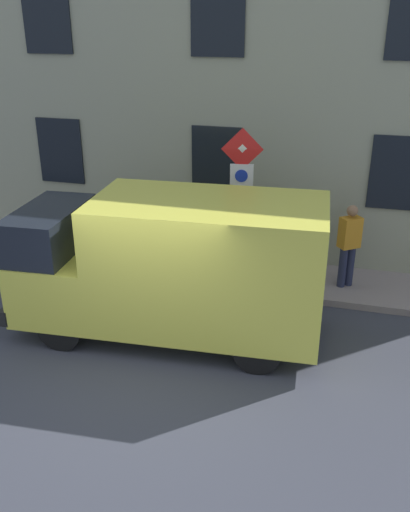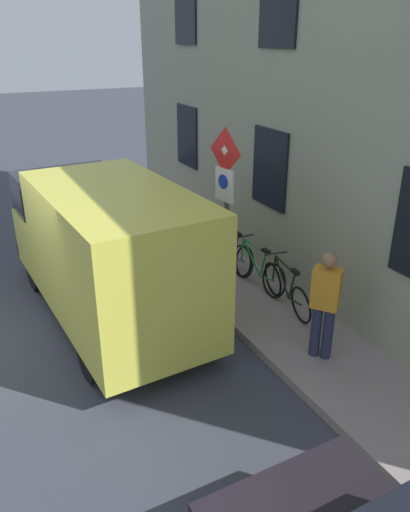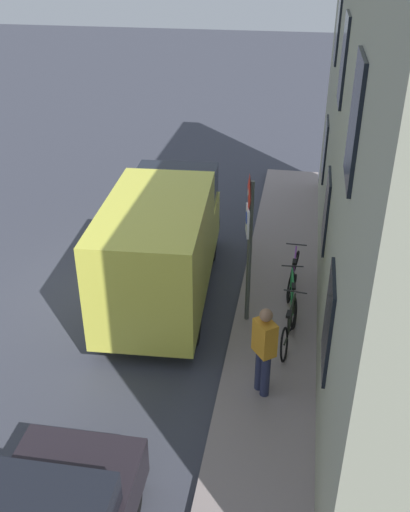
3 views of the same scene
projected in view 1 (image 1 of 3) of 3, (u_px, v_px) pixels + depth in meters
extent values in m
plane|color=#393B47|center=(150.00, 363.00, 9.13)|extent=(80.00, 80.00, 0.00)
cube|color=gray|center=(207.00, 270.00, 12.24)|extent=(1.69, 15.64, 0.14)
cube|color=gray|center=(221.00, 97.00, 11.88)|extent=(0.70, 13.64, 7.21)
cube|color=black|center=(398.00, 173.00, 11.17)|extent=(0.06, 1.10, 1.50)
cube|color=black|center=(217.00, 161.00, 12.07)|extent=(0.06, 1.10, 1.50)
cube|color=black|center=(61.00, 151.00, 12.98)|extent=(0.06, 1.10, 1.50)
cube|color=black|center=(218.00, 17.00, 10.92)|extent=(0.06, 1.10, 1.50)
cube|color=black|center=(46.00, 16.00, 11.82)|extent=(0.06, 1.10, 1.50)
cylinder|color=#474C47|center=(241.00, 214.00, 10.88)|extent=(0.09, 0.09, 3.04)
pyramid|color=silver|center=(242.00, 150.00, 10.29)|extent=(0.13, 0.50, 0.50)
pyramid|color=red|center=(242.00, 150.00, 10.30)|extent=(0.12, 0.55, 0.56)
cube|color=white|center=(242.00, 179.00, 10.53)|extent=(0.12, 0.44, 0.56)
cylinder|color=#1933B2|center=(241.00, 176.00, 10.49)|extent=(0.05, 0.24, 0.24)
cube|color=#DCD94B|center=(208.00, 264.00, 9.33)|extent=(2.23, 3.92, 2.18)
cube|color=#DCD94B|center=(67.00, 279.00, 10.02)|extent=(2.08, 1.52, 1.10)
cube|color=black|center=(50.00, 231.00, 9.70)|extent=(1.98, 1.10, 0.84)
cube|color=black|center=(31.00, 293.00, 10.31)|extent=(2.01, 0.28, 0.28)
cylinder|color=black|center=(61.00, 329.00, 9.39)|extent=(0.27, 0.77, 0.76)
cylinder|color=black|center=(99.00, 283.00, 10.97)|extent=(0.27, 0.77, 0.76)
cylinder|color=black|center=(257.00, 351.00, 8.77)|extent=(0.27, 0.77, 0.76)
cylinder|color=black|center=(268.00, 299.00, 10.35)|extent=(0.27, 0.77, 0.76)
torus|color=black|center=(254.00, 252.00, 12.17)|extent=(0.19, 0.67, 0.66)
torus|color=black|center=(301.00, 259.00, 11.80)|extent=(0.19, 0.67, 0.66)
cylinder|color=black|center=(269.00, 245.00, 11.96)|extent=(0.11, 0.60, 0.60)
cylinder|color=black|center=(273.00, 234.00, 11.83)|extent=(0.13, 0.73, 0.07)
cylinder|color=black|center=(286.00, 249.00, 11.84)|extent=(0.06, 0.19, 0.55)
cylinder|color=black|center=(291.00, 260.00, 11.89)|extent=(0.09, 0.43, 0.12)
cylinder|color=black|center=(255.00, 242.00, 12.06)|extent=(0.05, 0.09, 0.50)
cube|color=black|center=(290.00, 236.00, 11.69)|extent=(0.10, 0.21, 0.06)
cylinder|color=#262626|center=(257.00, 229.00, 11.93)|extent=(0.46, 0.09, 0.03)
torus|color=black|center=(209.00, 249.00, 12.31)|extent=(0.19, 0.67, 0.66)
torus|color=black|center=(257.00, 253.00, 12.13)|extent=(0.19, 0.67, 0.66)
cylinder|color=#1E853E|center=(224.00, 242.00, 12.17)|extent=(0.08, 0.60, 0.60)
cylinder|color=#1E853E|center=(228.00, 230.00, 12.04)|extent=(0.09, 0.73, 0.07)
cylinder|color=#1E853E|center=(241.00, 243.00, 12.11)|extent=(0.05, 0.19, 0.55)
cylinder|color=#1E853E|center=(247.00, 254.00, 12.18)|extent=(0.07, 0.43, 0.12)
cylinder|color=#1E853E|center=(210.00, 239.00, 12.20)|extent=(0.04, 0.09, 0.50)
cube|color=black|center=(245.00, 230.00, 11.97)|extent=(0.10, 0.21, 0.06)
cylinder|color=#262626|center=(212.00, 226.00, 12.08)|extent=(0.46, 0.07, 0.03)
torus|color=black|center=(168.00, 244.00, 12.59)|extent=(0.19, 0.66, 0.65)
torus|color=black|center=(213.00, 249.00, 12.32)|extent=(0.19, 0.66, 0.65)
cylinder|color=purple|center=(182.00, 237.00, 12.42)|extent=(0.05, 0.60, 0.60)
cylinder|color=purple|center=(185.00, 226.00, 12.29)|extent=(0.05, 0.73, 0.07)
cylinder|color=purple|center=(198.00, 239.00, 12.33)|extent=(0.04, 0.19, 0.55)
cylinder|color=purple|center=(204.00, 250.00, 12.39)|extent=(0.05, 0.43, 0.12)
cylinder|color=purple|center=(169.00, 234.00, 12.48)|extent=(0.04, 0.09, 0.50)
cube|color=black|center=(201.00, 226.00, 12.19)|extent=(0.08, 0.20, 0.06)
cylinder|color=#262626|center=(170.00, 221.00, 12.36)|extent=(0.46, 0.04, 0.03)
cylinder|color=#262B47|center=(342.00, 267.00, 11.22)|extent=(0.16, 0.16, 0.85)
cylinder|color=#262B47|center=(350.00, 266.00, 11.28)|extent=(0.16, 0.16, 0.85)
cube|color=orange|center=(350.00, 232.00, 10.95)|extent=(0.45, 0.48, 0.62)
sphere|color=#936B4C|center=(352.00, 211.00, 10.77)|extent=(0.22, 0.22, 0.22)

